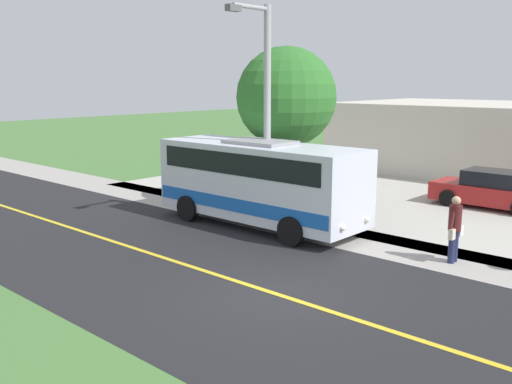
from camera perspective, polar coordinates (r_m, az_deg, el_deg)
name	(u,v)px	position (r m, az deg, el deg)	size (l,w,h in m)	color
ground_plane	(275,294)	(13.40, 1.94, -10.16)	(120.00, 120.00, 0.00)	#477238
road_surface	(275,294)	(13.40, 1.94, -10.14)	(8.00, 100.00, 0.01)	black
sidewalk	(387,246)	(17.50, 13.02, -5.28)	(2.40, 100.00, 0.01)	#9E9991
road_centre_line	(275,294)	(13.40, 1.94, -10.12)	(0.16, 100.00, 0.00)	gold
shuttle_bus_front	(260,179)	(19.10, 0.40, 1.30)	(2.66, 7.58, 2.90)	silver
pedestrian_with_bags	(455,227)	(16.22, 19.26, -3.31)	(0.72, 0.34, 1.83)	#1E2347
street_light_pole	(265,105)	(19.18, 0.87, 8.67)	(1.97, 0.24, 7.27)	#9E9EA3
parked_car_near	(493,190)	(23.79, 22.66, 0.17)	(2.04, 4.41, 1.45)	#A51E1E
tree_curbside	(286,98)	(21.84, 3.05, 9.41)	(3.79, 3.79, 6.12)	#4C3826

